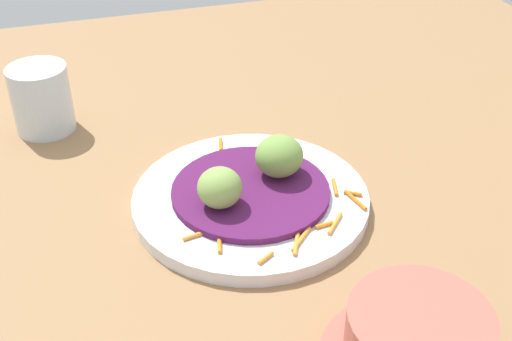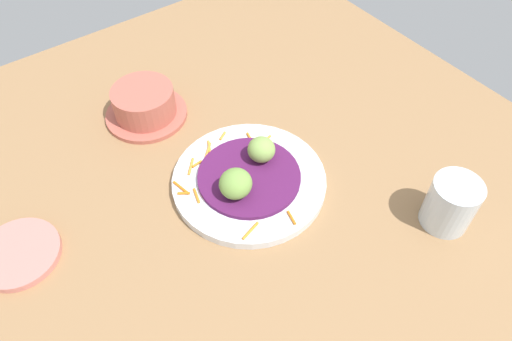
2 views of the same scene
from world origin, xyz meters
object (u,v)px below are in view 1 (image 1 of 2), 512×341
(main_plate, at_px, (251,200))
(guac_scoop_left, at_px, (279,156))
(guac_scoop_center, at_px, (220,188))
(water_glass, at_px, (41,99))

(main_plate, relative_size, guac_scoop_left, 4.77)
(guac_scoop_left, bearing_deg, guac_scoop_center, -65.08)
(main_plate, relative_size, water_glass, 2.96)
(guac_scoop_left, relative_size, guac_scoop_center, 1.15)
(water_glass, bearing_deg, guac_scoop_center, 32.64)
(guac_scoop_left, relative_size, water_glass, 0.62)
(main_plate, bearing_deg, water_glass, -139.72)
(guac_scoop_left, xyz_separation_m, guac_scoop_center, (0.03, -0.07, -0.00))
(main_plate, distance_m, water_glass, 0.29)
(guac_scoop_left, bearing_deg, main_plate, -65.08)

